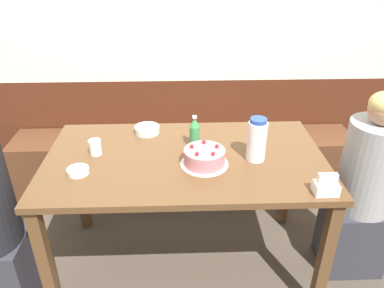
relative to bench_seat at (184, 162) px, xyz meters
The scene contains 12 objects.
ground_plane 0.86m from the bench_seat, 90.00° to the right, with size 12.00×12.00×0.00m, color #4C4238.
back_wall 1.04m from the bench_seat, 90.00° to the left, with size 4.80×0.04×2.50m.
bench_seat is the anchor object (origin of this frame).
dining_table 0.95m from the bench_seat, 90.00° to the right, with size 1.52×0.85×0.78m.
birthday_cake 1.09m from the bench_seat, 83.77° to the right, with size 0.25×0.25×0.11m.
water_pitcher 1.16m from the bench_seat, 66.54° to the right, with size 0.10×0.10×0.24m.
soju_bottle 0.96m from the bench_seat, 85.53° to the right, with size 0.06×0.06×0.19m.
napkin_holder 1.47m from the bench_seat, 61.46° to the right, with size 0.11×0.08×0.11m.
bowl_soup_white 1.25m from the bench_seat, 119.03° to the right, with size 0.11×0.11×0.03m.
bowl_rice_small 0.81m from the bench_seat, 112.85° to the right, with size 0.15×0.15×0.04m.
glass_water_tall 1.10m from the bench_seat, 121.93° to the right, with size 0.07×0.07×0.09m.
person_pale_blue_shirt 1.37m from the bench_seat, 40.63° to the right, with size 0.34×0.31×1.15m.
Camera 1 is at (-0.03, -1.75, 1.82)m, focal length 35.00 mm.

